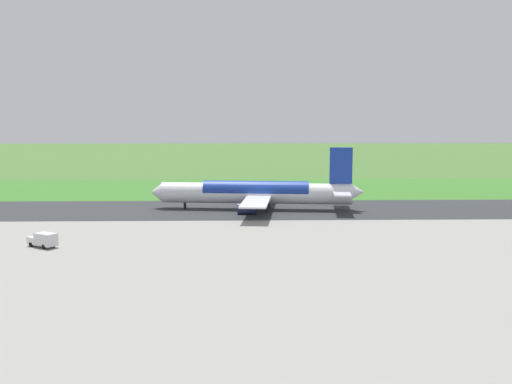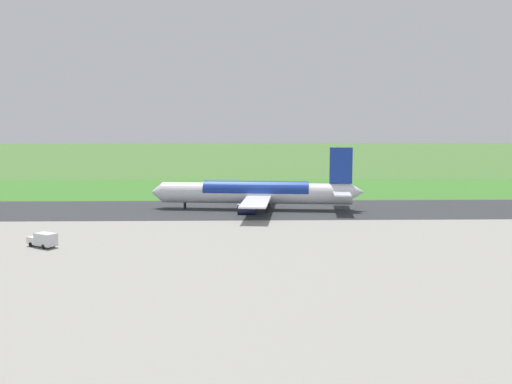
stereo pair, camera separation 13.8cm
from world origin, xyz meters
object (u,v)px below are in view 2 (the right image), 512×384
object	(u,v)px
no_stopping_sign	(279,187)
traffic_cone_orange	(266,192)
airliner_main	(257,193)
service_truck_baggage	(43,240)

from	to	relation	value
no_stopping_sign	traffic_cone_orange	world-z (taller)	no_stopping_sign
no_stopping_sign	airliner_main	bearing A→B (deg)	77.66
no_stopping_sign	traffic_cone_orange	size ratio (longest dim) A/B	4.44
service_truck_baggage	no_stopping_sign	distance (m)	91.17
service_truck_baggage	no_stopping_sign	bearing A→B (deg)	-121.22
traffic_cone_orange	service_truck_baggage	bearing A→B (deg)	60.22
service_truck_baggage	no_stopping_sign	xyz separation A→B (m)	(-47.25, -77.97, 0.05)
airliner_main	service_truck_baggage	xyz separation A→B (m)	(39.44, 42.23, -2.95)
no_stopping_sign	traffic_cone_orange	distance (m)	5.02
airliner_main	service_truck_baggage	bearing A→B (deg)	46.96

